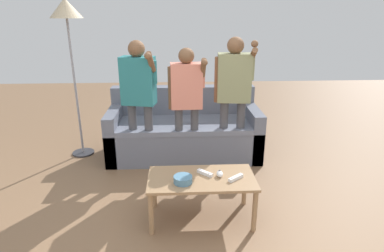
{
  "coord_description": "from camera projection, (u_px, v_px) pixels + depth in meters",
  "views": [
    {
      "loc": [
        -0.22,
        -2.49,
        1.79
      ],
      "look_at": [
        -0.07,
        0.53,
        0.71
      ],
      "focal_mm": 30.19,
      "sensor_mm": 36.0,
      "label": 1
    }
  ],
  "objects": [
    {
      "name": "player_right",
      "position": [
        234.0,
        87.0,
        3.7
      ],
      "size": [
        0.45,
        0.32,
        1.53
      ],
      "color": "#47474C",
      "rests_on": "ground"
    },
    {
      "name": "player_center",
      "position": [
        187.0,
        95.0,
        3.65
      ],
      "size": [
        0.43,
        0.32,
        1.42
      ],
      "color": "#47474C",
      "rests_on": "ground"
    },
    {
      "name": "player_left",
      "position": [
        139.0,
        91.0,
        3.64
      ],
      "size": [
        0.43,
        0.41,
        1.49
      ],
      "color": "#47474C",
      "rests_on": "ground"
    },
    {
      "name": "game_remote_nunchuk",
      "position": [
        220.0,
        174.0,
        2.83
      ],
      "size": [
        0.06,
        0.09,
        0.05
      ],
      "color": "white",
      "rests_on": "coffee_table"
    },
    {
      "name": "coffee_table",
      "position": [
        201.0,
        183.0,
        2.84
      ],
      "size": [
        0.94,
        0.48,
        0.41
      ],
      "color": "#997551",
      "rests_on": "ground"
    },
    {
      "name": "ground_plane",
      "position": [
        202.0,
        218.0,
        2.95
      ],
      "size": [
        12.0,
        12.0,
        0.0
      ],
      "primitive_type": "plane",
      "color": "brown"
    },
    {
      "name": "snack_bowl",
      "position": [
        183.0,
        179.0,
        2.73
      ],
      "size": [
        0.16,
        0.16,
        0.06
      ],
      "primitive_type": "cylinder",
      "color": "teal",
      "rests_on": "coffee_table"
    },
    {
      "name": "floor_lamp",
      "position": [
        67.0,
        19.0,
        3.72
      ],
      "size": [
        0.38,
        0.38,
        1.93
      ],
      "color": "#2D2D33",
      "rests_on": "ground"
    },
    {
      "name": "game_remote_wand_near",
      "position": [
        236.0,
        178.0,
        2.79
      ],
      "size": [
        0.15,
        0.13,
        0.03
      ],
      "color": "white",
      "rests_on": "coffee_table"
    },
    {
      "name": "couch",
      "position": [
        184.0,
        132.0,
        4.22
      ],
      "size": [
        1.9,
        0.84,
        0.84
      ],
      "color": "slate",
      "rests_on": "ground"
    },
    {
      "name": "game_remote_wand_far",
      "position": [
        205.0,
        173.0,
        2.87
      ],
      "size": [
        0.14,
        0.14,
        0.03
      ],
      "color": "white",
      "rests_on": "coffee_table"
    }
  ]
}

